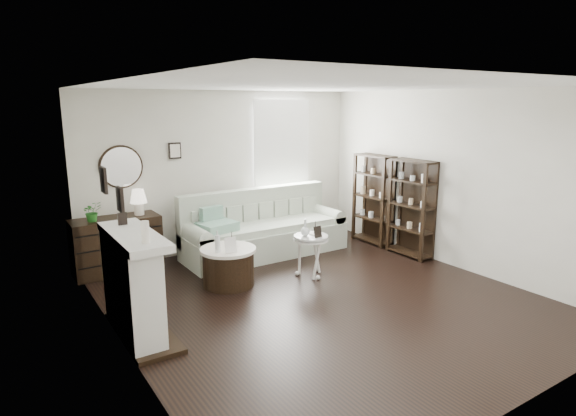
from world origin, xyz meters
TOP-DOWN VIEW (x-y plane):
  - room at (0.73, 2.70)m, footprint 5.50×5.50m
  - fireplace at (-2.32, 0.30)m, footprint 0.50×1.40m
  - shelf_unit_far at (2.33, 1.55)m, footprint 0.30×0.80m
  - shelf_unit_near at (2.33, 0.65)m, footprint 0.30×0.80m
  - sofa at (0.34, 2.09)m, footprint 2.76×0.95m
  - quilt at (-0.56, 1.95)m, footprint 0.62×0.54m
  - suitcase at (1.82, 2.30)m, footprint 0.56×0.32m
  - dresser at (-1.96, 2.47)m, footprint 1.26×0.54m
  - table_lamp at (-1.60, 2.47)m, footprint 0.27×0.27m
  - potted_plant at (-2.28, 2.42)m, footprint 0.30×0.27m
  - drum_table at (-0.81, 1.08)m, footprint 0.77×0.77m
  - pedestal_table at (0.37, 0.75)m, footprint 0.51×0.51m
  - eiffel_drum at (-0.72, 1.13)m, footprint 0.12×0.12m
  - bottle_drum at (-1.00, 0.99)m, footprint 0.07×0.07m
  - card_frame_drum at (-0.86, 0.88)m, footprint 0.16×0.08m
  - eiffel_ped at (0.47, 0.78)m, footprint 0.12×0.12m
  - flask_ped at (0.28, 0.77)m, footprint 0.13×0.13m
  - card_frame_ped at (0.39, 0.62)m, footprint 0.12×0.05m

SIDE VIEW (x-z plane):
  - suitcase at x=1.82m, z-range 0.00..0.36m
  - drum_table at x=-0.81m, z-range 0.00..0.54m
  - sofa at x=0.34m, z-range -0.18..0.89m
  - dresser at x=-1.96m, z-range 0.00..0.84m
  - fireplace at x=-2.32m, z-range -0.38..1.46m
  - pedestal_table at x=0.37m, z-range 0.25..0.87m
  - quilt at x=-0.56m, z-range 0.55..0.69m
  - eiffel_drum at x=-0.72m, z-range 0.54..0.73m
  - card_frame_drum at x=-0.86m, z-range 0.54..0.75m
  - bottle_drum at x=-1.00m, z-range 0.54..0.83m
  - card_frame_ped at x=0.39m, z-range 0.62..0.78m
  - eiffel_ped at x=0.47m, z-range 0.62..0.79m
  - flask_ped at x=0.28m, z-range 0.62..0.86m
  - shelf_unit_far at x=2.33m, z-range 0.00..1.60m
  - shelf_unit_near at x=2.33m, z-range 0.00..1.60m
  - potted_plant at x=-2.28m, z-range 0.84..1.13m
  - table_lamp at x=-1.60m, z-range 0.84..1.23m
  - room at x=0.73m, z-range -1.15..4.35m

